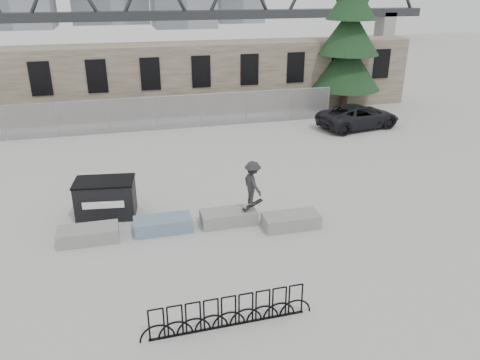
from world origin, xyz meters
name	(u,v)px	position (x,y,z in m)	size (l,w,h in m)	color
ground	(190,227)	(0.00, 0.00, 0.00)	(120.00, 120.00, 0.00)	#A1A19C
stone_wall	(150,81)	(0.00, 16.24, 2.26)	(36.00, 2.58, 4.50)	#65594A
chainlink_fence	(156,113)	(0.00, 12.50, 1.04)	(22.06, 0.06, 2.02)	gray
planter_far_left	(88,234)	(-3.45, -0.12, 0.27)	(2.00, 0.90, 0.50)	gray
planter_center_left	(163,224)	(-0.94, -0.03, 0.27)	(2.00, 0.90, 0.50)	#2C5A84
planter_center_right	(229,217)	(1.42, -0.06, 0.27)	(2.00, 0.90, 0.50)	gray
planter_offset	(291,220)	(3.51, -0.90, 0.27)	(2.00, 0.90, 0.50)	gray
dumpster	(106,198)	(-2.84, 1.70, 0.72)	(2.31, 1.59, 1.42)	black
bike_rack	(229,312)	(0.15, -5.47, 0.44)	(4.49, 0.14, 0.90)	black
spruce_tree	(349,36)	(13.12, 14.58, 4.90)	(4.68, 4.68, 11.50)	#38281E
truss_bridge	(198,14)	(10.00, 55.00, 4.13)	(70.00, 3.00, 9.80)	#2D3033
suv	(358,116)	(11.81, 9.94, 0.71)	(2.35, 5.10, 1.42)	black
skateboarder	(253,183)	(2.27, -0.23, 1.55)	(0.80, 1.15, 1.82)	#28272A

